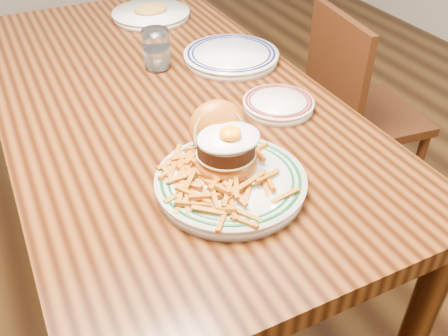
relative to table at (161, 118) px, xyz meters
name	(u,v)px	position (x,y,z in m)	size (l,w,h in m)	color
floor	(175,270)	(0.00, 0.00, -0.66)	(6.00, 6.00, 0.00)	black
table	(161,118)	(0.00, 0.00, 0.00)	(0.85, 1.60, 0.75)	black
chair_right	(355,108)	(0.81, 0.08, -0.22)	(0.43, 0.43, 0.82)	#3C190C
main_plate	(228,168)	(-0.01, -0.45, 0.13)	(0.32, 0.33, 0.15)	silver
side_plate	(278,104)	(0.25, -0.23, 0.10)	(0.19, 0.19, 0.03)	silver
rear_plate	(231,56)	(0.27, 0.08, 0.11)	(0.29, 0.29, 0.03)	silver
water_glass	(157,51)	(0.05, 0.14, 0.14)	(0.08, 0.08, 0.12)	white
far_plate	(151,14)	(0.17, 0.53, 0.10)	(0.28, 0.28, 0.05)	silver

